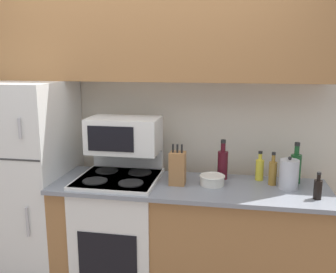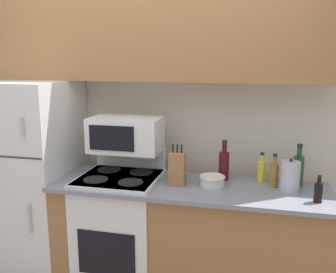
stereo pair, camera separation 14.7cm
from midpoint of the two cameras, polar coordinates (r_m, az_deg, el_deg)
name	(u,v)px [view 1 (the left image)]	position (r m, az deg, el deg)	size (l,w,h in m)	color
wall_back	(152,120)	(3.13, -3.76, 2.47)	(8.00, 0.05, 2.55)	beige
lower_cabinets	(188,241)	(2.89, 1.63, -15.65)	(1.96, 0.61, 0.90)	#9E6B3D
refrigerator	(23,182)	(3.28, -22.38, -6.41)	(0.75, 0.74, 1.61)	white
upper_cabinets	(146,32)	(2.92, -4.85, 15.56)	(2.71, 0.31, 0.73)	#9E6B3D
stove	(120,232)	(2.99, -8.78, -14.26)	(0.59, 0.59, 1.08)	white
microwave	(124,135)	(2.85, -8.17, 0.25)	(0.53, 0.33, 0.26)	white
knife_block	(177,168)	(2.67, -0.12, -4.85)	(0.11, 0.11, 0.30)	#9E6B3D
bowl	(212,180)	(2.69, 5.19, -6.58)	(0.18, 0.18, 0.07)	silver
bottle_soy_sauce	(318,189)	(2.57, 20.35, -7.47)	(0.05, 0.05, 0.18)	black
bottle_cooking_spray	(260,169)	(2.84, 12.35, -4.84)	(0.06, 0.06, 0.22)	gold
bottle_wine_green	(296,167)	(2.84, 17.48, -4.48)	(0.08, 0.08, 0.30)	#194C23
bottle_vinegar	(273,172)	(2.75, 14.20, -5.29)	(0.06, 0.06, 0.24)	olive
bottle_wine_red	(223,164)	(2.81, 6.85, -4.13)	(0.08, 0.08, 0.30)	#470F19
kettle	(289,174)	(2.70, 16.45, -5.55)	(0.13, 0.13, 0.23)	#B7B7BC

